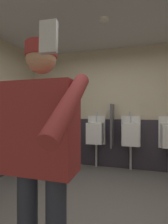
% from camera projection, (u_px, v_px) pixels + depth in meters
% --- Properties ---
extents(wall_back, '(4.77, 0.12, 2.66)m').
position_uv_depth(wall_back, '(117.00, 108.00, 3.80)').
color(wall_back, beige).
rests_on(wall_back, ground_plane).
extents(wainscot_band_back, '(4.17, 0.03, 1.07)m').
position_uv_depth(wainscot_band_back, '(117.00, 143.00, 3.73)').
color(wainscot_band_back, '#2D2833').
rests_on(wainscot_band_back, ground_plane).
extents(downlight_far, '(0.14, 0.14, 0.03)m').
position_uv_depth(downlight_far, '(104.00, 19.00, 2.53)').
color(downlight_far, white).
extents(urinal_left, '(0.40, 0.34, 1.24)m').
position_uv_depth(urinal_left, '(95.00, 133.00, 3.72)').
color(urinal_left, white).
rests_on(urinal_left, ground_plane).
extents(urinal_middle, '(0.40, 0.34, 1.24)m').
position_uv_depth(urinal_middle, '(131.00, 134.00, 3.51)').
color(urinal_middle, white).
rests_on(urinal_middle, ground_plane).
extents(privacy_divider_panel, '(0.04, 0.40, 0.90)m').
position_uv_depth(privacy_divider_panel, '(112.00, 125.00, 3.54)').
color(privacy_divider_panel, '#4C4C51').
extents(person, '(0.71, 0.60, 1.72)m').
position_uv_depth(person, '(41.00, 147.00, 1.14)').
color(person, '#2D3342').
rests_on(person, ground_plane).
extents(cell_phone, '(0.06, 0.03, 0.11)m').
position_uv_depth(cell_phone, '(49.00, 37.00, 0.56)').
color(cell_phone, silver).
extents(trash_bin, '(0.29, 0.29, 0.59)m').
position_uv_depth(trash_bin, '(32.00, 155.00, 3.70)').
color(trash_bin, '#38383D').
rests_on(trash_bin, ground_plane).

